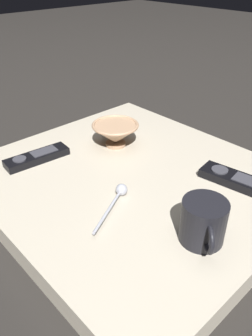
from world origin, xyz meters
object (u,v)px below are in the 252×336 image
Objects in this scene: coffee_mug at (203,222)px; tv_remote_far at (37,157)px; teaspoon at (119,194)px; tv_remote_near at (239,181)px; cereal_bowl at (115,133)px.

coffee_mug reaches higher than tv_remote_far.
coffee_mug is at bearing 9.38° from tv_remote_far.
teaspoon is at bearing -171.19° from coffee_mug.
coffee_mug reaches higher than tv_remote_near.
tv_remote_far is at bearing -145.51° from tv_remote_near.
cereal_bowl is at bearing 69.52° from tv_remote_far.
tv_remote_near is (-0.05, 0.20, -0.03)m from coffee_mug.
cereal_bowl is 0.39m from coffee_mug.
coffee_mug is at bearing -18.33° from cereal_bowl.
tv_remote_far is (-0.44, -0.07, -0.03)m from coffee_mug.
tv_remote_near is at bearing 34.49° from tv_remote_far.
cereal_bowl is 0.21m from tv_remote_far.
coffee_mug is (0.37, -0.12, 0.00)m from cereal_bowl.
cereal_bowl is at bearing 161.67° from coffee_mug.
cereal_bowl is 0.88× the size of teaspoon.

